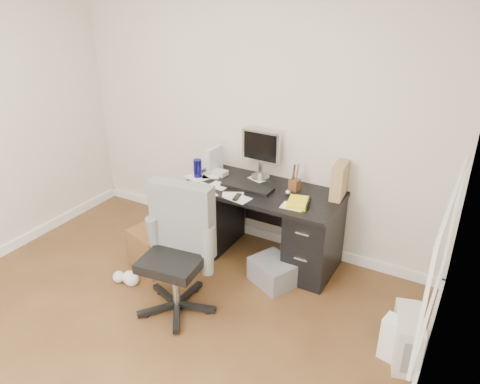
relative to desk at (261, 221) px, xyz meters
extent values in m
plane|color=#4A2C17|center=(-0.30, -1.65, -0.40)|extent=(4.00, 4.00, 0.00)
cube|color=beige|center=(-0.30, 0.35, 0.95)|extent=(4.00, 0.02, 2.70)
cube|color=beige|center=(1.70, -1.65, 0.95)|extent=(0.02, 4.00, 2.70)
cube|color=white|center=(-0.30, 0.33, -0.35)|extent=(4.00, 0.03, 0.10)
cube|color=black|center=(0.00, 0.00, 0.33)|extent=(1.50, 0.70, 0.04)
cube|color=black|center=(-0.55, 0.00, -0.04)|extent=(0.40, 0.60, 0.71)
cube|color=black|center=(0.55, 0.00, -0.04)|extent=(0.40, 0.60, 0.71)
cube|color=black|center=(0.00, 0.33, 0.06)|extent=(0.70, 0.03, 0.51)
cube|color=black|center=(-0.13, -0.06, 0.36)|extent=(0.50, 0.17, 0.03)
sphere|color=#B8B9BD|center=(0.27, 0.00, 0.38)|extent=(0.07, 0.07, 0.05)
cylinder|color=navy|center=(-0.69, -0.06, 0.44)|extent=(0.09, 0.09, 0.18)
cube|color=silver|center=(-0.62, 0.14, 0.48)|extent=(0.12, 0.23, 0.26)
cube|color=#9A784A|center=(0.68, 0.20, 0.51)|extent=(0.16, 0.29, 0.32)
cube|color=yellow|center=(0.43, -0.13, 0.37)|extent=(0.23, 0.27, 0.04)
cube|color=beige|center=(1.56, -0.71, -0.20)|extent=(0.28, 0.44, 0.40)
cube|color=white|center=(1.52, -0.75, -0.22)|extent=(0.29, 0.23, 0.35)
cube|color=#4E2F17|center=(-0.81, -0.65, -0.20)|extent=(0.50, 0.50, 0.40)
cube|color=slate|center=(0.30, -0.33, -0.28)|extent=(0.49, 0.45, 0.23)
camera|label=1|loc=(1.79, -3.58, 2.23)|focal=35.00mm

